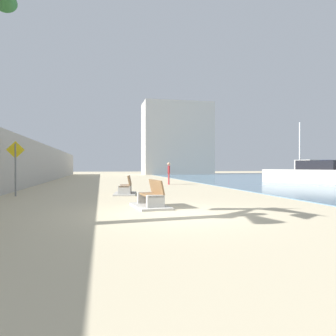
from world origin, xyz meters
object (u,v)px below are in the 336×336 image
object	(u,v)px
bench_far	(126,190)
bench_near	(151,201)
boat_mid_bay	(321,171)
pedestrian_sign	(15,162)
person_walking	(169,172)
boat_far_right	(306,174)
boat_distant	(303,172)

from	to	relation	value
bench_far	bench_near	bearing A→B (deg)	-84.81
boat_mid_bay	pedestrian_sign	xyz separation A→B (m)	(-32.35, -20.68, 0.82)
person_walking	pedestrian_sign	bearing A→B (deg)	-138.40
boat_far_right	pedestrian_sign	distance (m)	22.75
bench_far	boat_distant	bearing A→B (deg)	35.68
bench_near	bench_far	bearing A→B (deg)	95.19
boat_mid_bay	pedestrian_sign	bearing A→B (deg)	-147.41
bench_far	pedestrian_sign	world-z (taller)	pedestrian_sign
bench_far	boat_far_right	size ratio (longest dim) A/B	0.33
bench_far	boat_far_right	distance (m)	17.89
person_walking	boat_far_right	distance (m)	11.98
bench_far	person_walking	distance (m)	9.30
bench_near	boat_mid_bay	bearing A→B (deg)	44.56
bench_far	pedestrian_sign	size ratio (longest dim) A/B	0.83
bench_near	boat_far_right	size ratio (longest dim) A/B	0.32
bench_near	bench_far	xyz separation A→B (m)	(-0.49, 5.42, 0.00)
bench_near	pedestrian_sign	distance (m)	8.10
person_walking	boat_far_right	size ratio (longest dim) A/B	0.26
bench_far	boat_mid_bay	bearing A→B (deg)	37.48
boat_mid_bay	boat_far_right	bearing A→B (deg)	-130.91
person_walking	pedestrian_sign	distance (m)	12.50
bench_near	person_walking	xyz separation A→B (m)	(3.54, 13.76, 0.80)
bench_near	boat_mid_bay	distance (m)	37.27
bench_near	boat_mid_bay	size ratio (longest dim) A/B	0.34
person_walking	bench_far	bearing A→B (deg)	-115.79
bench_near	bench_far	size ratio (longest dim) A/B	0.99
bench_far	boat_mid_bay	distance (m)	34.09
boat_mid_bay	boat_distant	size ratio (longest dim) A/B	1.21
pedestrian_sign	bench_near	bearing A→B (deg)	-43.32
bench_far	boat_distant	distance (m)	24.94
bench_far	boat_far_right	world-z (taller)	boat_far_right
bench_near	pedestrian_sign	xyz separation A→B (m)	(-5.80, 5.47, 1.43)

